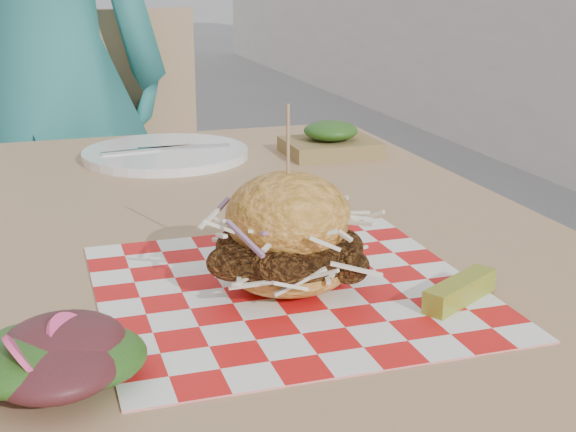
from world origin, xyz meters
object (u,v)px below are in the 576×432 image
patio_table (223,291)px  patio_chair (118,176)px  sandwich (288,239)px  diner (47,73)px

patio_table → patio_chair: (-0.02, 1.08, -0.12)m
patio_chair → sandwich: patio_chair is taller
diner → sandwich: bearing=115.7°
patio_table → patio_chair: patio_chair is taller
patio_chair → diner: bearing=145.8°
patio_table → diner: bearing=98.0°
sandwich → diner: bearing=97.6°
diner → patio_table: diner is taller
patio_chair → patio_table: bearing=-98.1°
diner → patio_chair: diner is taller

